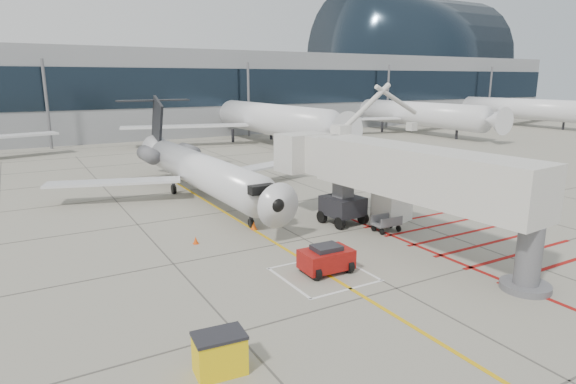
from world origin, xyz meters
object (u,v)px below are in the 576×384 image
regional_jet (210,155)px  jet_bridge (417,183)px  pushback_tug (326,258)px  spill_bin (220,353)px

regional_jet → jet_bridge: jet_bridge is taller
jet_bridge → regional_jet: bearing=107.8°
regional_jet → pushback_tug: 15.57m
regional_jet → spill_bin: bearing=-111.0°
regional_jet → pushback_tug: (0.15, -15.26, -3.06)m
regional_jet → jet_bridge: bearing=-67.8°
regional_jet → spill_bin: size_ratio=18.00×
spill_bin → jet_bridge: bearing=27.0°
jet_bridge → spill_bin: bearing=-163.3°
pushback_tug → spill_bin: 9.35m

